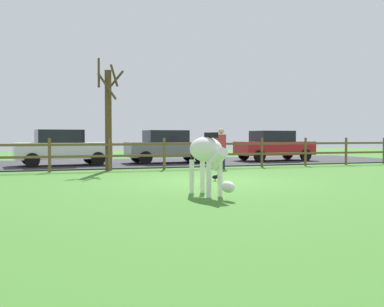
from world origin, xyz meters
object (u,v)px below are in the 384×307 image
at_px(parked_car_grey, 168,146).
at_px(parked_car_red, 274,145).
at_px(crow_on_grass, 216,177).
at_px(zebra, 207,154).
at_px(visitor_near_fence, 221,147).
at_px(parked_car_white, 62,147).
at_px(bare_tree, 108,115).

bearing_deg(parked_car_grey, parked_car_red, 0.72).
height_order(crow_on_grass, parked_car_grey, parked_car_grey).
distance_m(parked_car_red, parked_car_grey, 5.80).
height_order(zebra, visitor_near_fence, visitor_near_fence).
bearing_deg(parked_car_red, crow_on_grass, -128.50).
distance_m(crow_on_grass, parked_car_grey, 8.52).
relative_size(zebra, crow_on_grass, 8.98).
xyz_separation_m(zebra, parked_car_white, (-2.55, 10.99, -0.08)).
height_order(parked_car_red, visitor_near_fence, visitor_near_fence).
bearing_deg(visitor_near_fence, parked_car_white, 150.10).
height_order(bare_tree, crow_on_grass, bare_tree).
bearing_deg(parked_car_red, visitor_near_fence, -139.71).
distance_m(parked_car_grey, visitor_near_fence, 4.04).
relative_size(zebra, parked_car_grey, 0.48).
xyz_separation_m(bare_tree, parked_car_grey, (3.33, 3.28, -1.29)).
bearing_deg(parked_car_white, zebra, -76.94).
xyz_separation_m(crow_on_grass, parked_car_white, (-3.95, 8.04, 0.72)).
relative_size(crow_on_grass, parked_car_red, 0.05).
height_order(parked_car_grey, visitor_near_fence, visitor_near_fence).
bearing_deg(bare_tree, zebra, -83.21).
bearing_deg(parked_car_red, parked_car_grey, -179.28).
distance_m(crow_on_grass, visitor_near_fence, 5.09).
distance_m(bare_tree, parked_car_red, 9.81).
distance_m(bare_tree, crow_on_grass, 6.02).
xyz_separation_m(parked_car_grey, visitor_near_fence, (1.14, -3.88, 0.06)).
height_order(zebra, parked_car_red, parked_car_red).
distance_m(parked_car_red, visitor_near_fence, 6.11).
bearing_deg(bare_tree, parked_car_grey, 44.53).
relative_size(parked_car_grey, visitor_near_fence, 2.46).
xyz_separation_m(zebra, parked_car_grey, (2.37, 11.38, -0.08)).
height_order(crow_on_grass, visitor_near_fence, visitor_near_fence).
distance_m(bare_tree, visitor_near_fence, 4.68).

